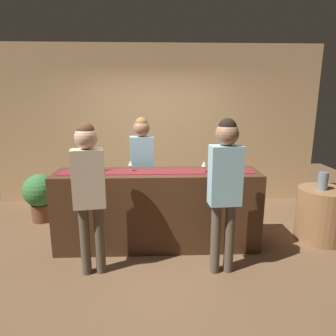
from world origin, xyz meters
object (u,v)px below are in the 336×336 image
Objects in this scene: wine_bottle_amber at (230,162)px; customer_sipping at (225,180)px; wine_glass_near_customer at (204,164)px; customer_browsing at (89,183)px; wine_bottle_clear at (95,163)px; round_side_table at (321,214)px; potted_plant_tall at (40,194)px; bartender at (142,162)px; vase_on_side_table at (323,181)px; wine_glass_mid_counter at (131,163)px.

customer_sipping is at bearing -107.36° from wine_bottle_amber.
wine_glass_near_customer is 0.08× the size of customer_sipping.
customer_sipping reaches higher than customer_browsing.
customer_sipping reaches higher than wine_glass_near_customer.
wine_bottle_clear is 0.41× the size of round_side_table.
potted_plant_tall is (-1.08, 0.89, -0.69)m from wine_bottle_clear.
bartender is 2.52m from vase_on_side_table.
round_side_table is at bearing 1.18° from wine_bottle_amber.
bartender is at bearing 168.35° from vase_on_side_table.
bartender is at bearing 123.46° from customer_sipping.
customer_browsing is at bearing -166.57° from round_side_table.
wine_glass_near_customer is 1.00× the size of wine_glass_mid_counter.
potted_plant_tall reaches higher than round_side_table.
wine_bottle_clear is 1.67m from customer_sipping.
vase_on_side_table reaches higher than round_side_table.
round_side_table is at bearing -11.19° from potted_plant_tall.
vase_on_side_table is (1.64, 0.12, -0.27)m from wine_glass_near_customer.
wine_bottle_clear is 1.40m from wine_glass_near_customer.
vase_on_side_table is 0.31× the size of potted_plant_tall.
vase_on_side_table is at bearing 22.06° from customer_sipping.
bartender is 1.79m from potted_plant_tall.
wine_bottle_clear is 0.18× the size of bartender.
wine_bottle_clear is 3.05m from vase_on_side_table.
round_side_table is 3.08× the size of vase_on_side_table.
wine_bottle_clear is 0.66m from customer_browsing.
wine_glass_near_customer is 0.19× the size of round_side_table.
wine_bottle_amber is 1.00× the size of wine_bottle_clear.
wine_bottle_amber is 1.29m from bartender.
round_side_table is (1.69, 0.13, -0.76)m from wine_glass_near_customer.
round_side_table is at bearing 166.51° from bartender.
wine_bottle_amber is at bearing 0.80° from wine_glass_mid_counter.
wine_bottle_amber and wine_bottle_clear have the same top height.
vase_on_side_table is (2.46, -0.51, -0.18)m from bartender.
customer_sipping is at bearing -78.21° from wine_glass_near_customer.
wine_glass_mid_counter is (-1.30, -0.02, -0.01)m from wine_bottle_amber.
bartender is 1.32m from customer_browsing.
potted_plant_tall is at bearing 117.67° from customer_browsing.
wine_glass_near_customer is 0.08× the size of customer_browsing.
wine_bottle_clear reaches higher than potted_plant_tall.
vase_on_side_table is at bearing 165.87° from bartender.
customer_sipping is at bearing -154.08° from vase_on_side_table.
wine_bottle_clear is 1.26× the size of vase_on_side_table.
wine_bottle_clear is 0.46m from wine_glass_mid_counter.
wine_bottle_clear is at bearing -177.26° from wine_glass_mid_counter.
customer_browsing reaches higher than bartender.
customer_sipping is (-0.23, -0.73, -0.05)m from wine_bottle_amber.
vase_on_side_table is at bearing 0.92° from wine_bottle_clear.
wine_glass_near_customer is (1.40, -0.07, -0.01)m from wine_bottle_clear.
wine_glass_mid_counter is at bearing 142.60° from customer_sipping.
wine_bottle_clear is 2.10× the size of wine_glass_near_customer.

